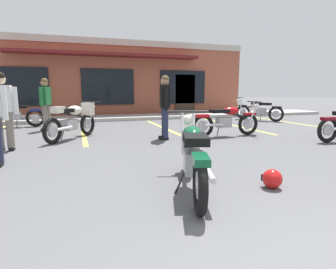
{
  "coord_description": "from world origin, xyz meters",
  "views": [
    {
      "loc": [
        -1.49,
        -0.97,
        1.3
      ],
      "look_at": [
        -0.04,
        3.41,
        0.55
      ],
      "focal_mm": 29.38,
      "sensor_mm": 36.0,
      "label": 1
    }
  ],
  "objects": [
    {
      "name": "motorcycle_black_cruiser",
      "position": [
        -3.65,
        9.82,
        0.46
      ],
      "size": [
        2.11,
        0.66,
        0.98
      ],
      "color": "black",
      "rests_on": "ground_plane"
    },
    {
      "name": "motorcycle_green_cafe_racer",
      "position": [
        5.93,
        9.01,
        0.46
      ],
      "size": [
        1.37,
        1.86,
        0.98
      ],
      "color": "black",
      "rests_on": "ground_plane"
    },
    {
      "name": "person_by_back_row",
      "position": [
        -2.97,
        5.62,
        0.95
      ],
      "size": [
        0.6,
        0.28,
        1.68
      ],
      "color": "black",
      "rests_on": "ground_plane"
    },
    {
      "name": "sidewalk_kerb",
      "position": [
        0.0,
        11.5,
        0.07
      ],
      "size": [
        22.0,
        1.8,
        0.14
      ],
      "primitive_type": "cube",
      "color": "#A8A59E",
      "rests_on": "ground_plane"
    },
    {
      "name": "person_in_shorts_foreground",
      "position": [
        0.7,
        5.91,
        0.95
      ],
      "size": [
        0.32,
        0.61,
        1.68
      ],
      "color": "black",
      "rests_on": "ground_plane"
    },
    {
      "name": "ground_plane",
      "position": [
        0.0,
        3.72,
        0.0
      ],
      "size": [
        80.0,
        80.0,
        0.0
      ],
      "primitive_type": "plane",
      "color": "#515154"
    },
    {
      "name": "motorcycle_red_sportbike",
      "position": [
        -1.58,
        6.79,
        0.53
      ],
      "size": [
        1.47,
        1.8,
        0.98
      ],
      "color": "black",
      "rests_on": "ground_plane"
    },
    {
      "name": "brick_storefront_building",
      "position": [
        0.0,
        15.72,
        1.86
      ],
      "size": [
        14.51,
        6.94,
        3.71
      ],
      "color": "brown",
      "rests_on": "ground_plane"
    },
    {
      "name": "motorcycle_silver_naked",
      "position": [
        2.52,
        5.83,
        0.46
      ],
      "size": [
        2.11,
        0.66,
        0.98
      ],
      "color": "black",
      "rests_on": "ground_plane"
    },
    {
      "name": "painted_stall_lines",
      "position": [
        -0.0,
        7.9,
        0.0
      ],
      "size": [
        13.47,
        4.8,
        0.01
      ],
      "color": "#DBCC4C",
      "rests_on": "ground_plane"
    },
    {
      "name": "motorcycle_foreground_classic",
      "position": [
        -0.08,
        2.23,
        0.46
      ],
      "size": [
        0.96,
        2.05,
        0.98
      ],
      "color": "black",
      "rests_on": "ground_plane"
    },
    {
      "name": "helmet_on_pavement",
      "position": [
        0.94,
        1.93,
        0.13
      ],
      "size": [
        0.26,
        0.26,
        0.26
      ],
      "color": "#B71414",
      "rests_on": "ground_plane"
    },
    {
      "name": "person_in_black_shirt",
      "position": [
        -2.43,
        8.63,
        0.95
      ],
      "size": [
        0.36,
        0.6,
        1.68
      ],
      "color": "black",
      "rests_on": "ground_plane"
    }
  ]
}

